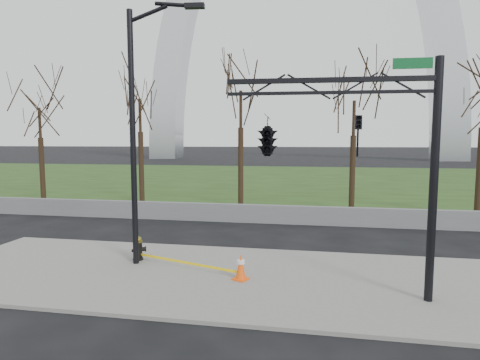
% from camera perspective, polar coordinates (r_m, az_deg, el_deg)
% --- Properties ---
extents(ground, '(500.00, 500.00, 0.00)m').
position_cam_1_polar(ground, '(12.00, -2.61, -13.96)').
color(ground, black).
rests_on(ground, ground).
extents(sidewalk, '(18.00, 6.00, 0.10)m').
position_cam_1_polar(sidewalk, '(11.99, -2.61, -13.73)').
color(sidewalk, slate).
rests_on(sidewalk, ground).
extents(grass_strip, '(120.00, 40.00, 0.06)m').
position_cam_1_polar(grass_strip, '(41.29, 6.64, 0.10)').
color(grass_strip, '#233814').
rests_on(grass_strip, ground).
extents(guardrail, '(60.00, 0.30, 0.90)m').
position_cam_1_polar(guardrail, '(19.52, 2.61, -4.89)').
color(guardrail, '#59595B').
rests_on(guardrail, ground).
extents(gateway_arch, '(66.00, 6.00, 65.00)m').
position_cam_1_polar(gateway_arch, '(90.64, 8.84, 23.94)').
color(gateway_arch, silver).
rests_on(gateway_arch, ground).
extents(tree_row, '(36.32, 4.00, 7.58)m').
position_cam_1_polar(tree_row, '(24.17, -7.57, 5.07)').
color(tree_row, black).
rests_on(tree_row, ground).
extents(fire_hydrant, '(0.52, 0.37, 0.85)m').
position_cam_1_polar(fire_hydrant, '(13.66, -14.50, -9.54)').
color(fire_hydrant, black).
rests_on(fire_hydrant, sidewalk).
extents(traffic_cone, '(0.50, 0.50, 0.74)m').
position_cam_1_polar(traffic_cone, '(11.46, 0.11, -12.45)').
color(traffic_cone, '#FD530D').
rests_on(traffic_cone, sidewalk).
extents(street_light, '(2.39, 0.44, 8.21)m').
position_cam_1_polar(street_light, '(12.79, -14.32, 8.47)').
color(street_light, black).
rests_on(street_light, ground).
extents(traffic_signal_mast, '(5.10, 2.51, 6.00)m').
position_cam_1_polar(traffic_signal_mast, '(9.94, 8.43, 6.28)').
color(traffic_signal_mast, black).
rests_on(traffic_signal_mast, ground).
extents(caution_tape, '(3.69, 1.24, 0.43)m').
position_cam_1_polar(caution_tape, '(12.58, -8.50, -11.50)').
color(caution_tape, yellow).
rests_on(caution_tape, ground).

